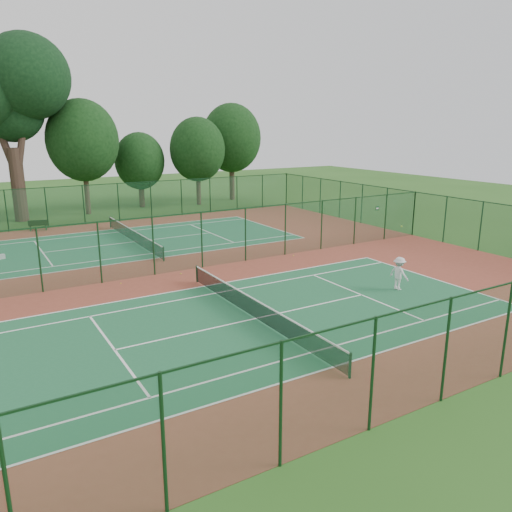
{
  "coord_description": "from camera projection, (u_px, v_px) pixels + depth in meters",
  "views": [
    {
      "loc": [
        -10.82,
        -27.19,
        8.5
      ],
      "look_at": [
        2.68,
        -4.55,
        1.6
      ],
      "focal_mm": 35.0,
      "sensor_mm": 36.0,
      "label": 1
    }
  ],
  "objects": [
    {
      "name": "fence_east",
      "position": [
        414.0,
        213.0,
        39.57
      ],
      "size": [
        0.09,
        36.0,
        3.5
      ],
      "rotation": [
        0.0,
        0.0,
        1.57
      ],
      "color": "#1C5430",
      "rests_on": "ground"
    },
    {
      "name": "fence_south",
      "position": [
        411.0,
        361.0,
        14.7
      ],
      "size": [
        40.0,
        0.09,
        3.5
      ],
      "color": "#1A4E2B",
      "rests_on": "ground"
    },
    {
      "name": "player_near",
      "position": [
        399.0,
        273.0,
        26.44
      ],
      "size": [
        0.78,
        1.21,
        1.78
      ],
      "primitive_type": "imported",
      "rotation": [
        0.0,
        0.0,
        1.67
      ],
      "color": "silver",
      "rests_on": "court_near"
    },
    {
      "name": "court_far",
      "position": [
        134.0,
        242.0,
        37.58
      ],
      "size": [
        23.77,
        10.97,
        0.01
      ],
      "primitive_type": "cube",
      "color": "#206640",
      "rests_on": "red_pad"
    },
    {
      "name": "fence_divider",
      "position": [
        178.0,
        243.0,
        29.66
      ],
      "size": [
        40.0,
        0.09,
        3.5
      ],
      "color": "#1C542F",
      "rests_on": "ground"
    },
    {
      "name": "big_tree",
      "position": [
        8.0,
        89.0,
        43.3
      ],
      "size": [
        10.67,
        7.81,
        16.39
      ],
      "color": "#38261E",
      "rests_on": "ground"
    },
    {
      "name": "stray_ball_b",
      "position": [
        293.0,
        256.0,
        33.52
      ],
      "size": [
        0.07,
        0.07,
        0.07
      ],
      "primitive_type": "sphere",
      "color": "gold",
      "rests_on": "red_pad"
    },
    {
      "name": "court_near",
      "position": [
        255.0,
        319.0,
        22.63
      ],
      "size": [
        23.77,
        10.97,
        0.01
      ],
      "primitive_type": "cube",
      "color": "#1D5E38",
      "rests_on": "red_pad"
    },
    {
      "name": "stray_ball_c",
      "position": [
        121.0,
        283.0,
        27.61
      ],
      "size": [
        0.07,
        0.07,
        0.07
      ],
      "primitive_type": "sphere",
      "color": "yellow",
      "rests_on": "red_pad"
    },
    {
      "name": "ground",
      "position": [
        179.0,
        271.0,
        30.11
      ],
      "size": [
        120.0,
        120.0,
        0.0
      ],
      "primitive_type": "plane",
      "color": "#29581B",
      "rests_on": "ground"
    },
    {
      "name": "fence_north",
      "position": [
        101.0,
        203.0,
        44.62
      ],
      "size": [
        40.0,
        0.09,
        3.5
      ],
      "color": "#1B5131",
      "rests_on": "ground"
    },
    {
      "name": "tennis_net_far",
      "position": [
        133.0,
        235.0,
        37.45
      ],
      "size": [
        0.1,
        12.9,
        0.97
      ],
      "color": "#12331D",
      "rests_on": "ground"
    },
    {
      "name": "tennis_net_near",
      "position": [
        255.0,
        308.0,
        22.49
      ],
      "size": [
        0.1,
        12.9,
        0.97
      ],
      "color": "#12331D",
      "rests_on": "ground"
    },
    {
      "name": "bench",
      "position": [
        38.0,
        225.0,
        41.53
      ],
      "size": [
        1.55,
        0.73,
        0.92
      ],
      "rotation": [
        0.0,
        0.0,
        -0.21
      ],
      "color": "black",
      "rests_on": "red_pad"
    },
    {
      "name": "red_pad",
      "position": [
        179.0,
        271.0,
        30.11
      ],
      "size": [
        40.0,
        36.0,
        0.01
      ],
      "primitive_type": "cube",
      "color": "brown",
      "rests_on": "ground"
    },
    {
      "name": "evergreen_row",
      "position": [
        92.0,
        212.0,
        50.51
      ],
      "size": [
        39.0,
        5.0,
        12.0
      ],
      "primitive_type": null,
      "color": "black",
      "rests_on": "ground"
    },
    {
      "name": "stray_ball_a",
      "position": [
        181.0,
        274.0,
        29.41
      ],
      "size": [
        0.07,
        0.07,
        0.07
      ],
      "primitive_type": "sphere",
      "color": "#D3E234",
      "rests_on": "red_pad"
    }
  ]
}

